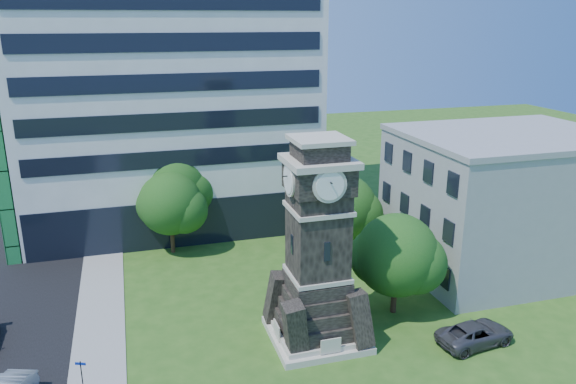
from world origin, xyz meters
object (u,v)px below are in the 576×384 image
object	(u,v)px
park_bench	(329,337)
street_sign	(82,376)
clock_tower	(318,256)
car_east_lot	(475,334)

from	to	relation	value
park_bench	street_sign	size ratio (longest dim) A/B	0.87
clock_tower	car_east_lot	size ratio (longest dim) A/B	2.58
car_east_lot	street_sign	size ratio (longest dim) A/B	2.09
clock_tower	street_sign	distance (m)	13.78
car_east_lot	park_bench	world-z (taller)	car_east_lot
clock_tower	street_sign	xyz separation A→B (m)	(-13.04, -2.23, -3.86)
car_east_lot	street_sign	distance (m)	21.81
street_sign	car_east_lot	bearing A→B (deg)	19.43
clock_tower	street_sign	world-z (taller)	clock_tower
clock_tower	park_bench	xyz separation A→B (m)	(0.42, -1.00, -4.74)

